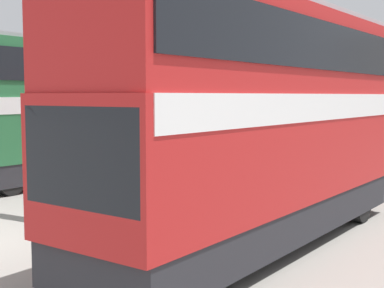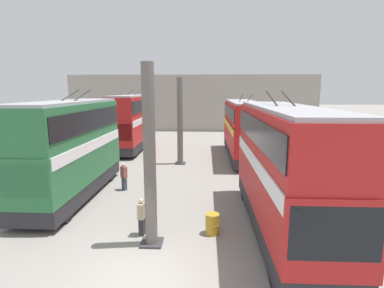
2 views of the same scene
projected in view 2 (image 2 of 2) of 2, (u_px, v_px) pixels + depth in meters
ground_plane at (139, 279)px, 9.45m from camera, size 240.00×240.00×0.00m
depot_back_wall at (192, 103)px, 43.15m from camera, size 0.50×36.00×8.09m
support_column_near at (150, 161)px, 11.08m from camera, size 0.83×0.83×6.88m
support_column_far at (180, 123)px, 23.82m from camera, size 0.83×0.83×6.88m
bus_left_near at (284, 162)px, 12.22m from camera, size 10.26×2.54×5.88m
bus_left_far at (242, 126)px, 26.32m from camera, size 11.34×2.54×5.59m
bus_right_mid at (71, 144)px, 16.29m from camera, size 9.33×2.54×5.96m
bus_right_far at (132, 119)px, 29.63m from camera, size 9.85×2.54×6.04m
person_by_right_row at (124, 176)px, 17.80m from camera, size 0.47×0.46×1.65m
person_aisle_foreground at (142, 216)px, 12.23m from camera, size 0.44×0.28×1.58m
oil_drum at (212, 224)px, 12.40m from camera, size 0.60×0.60×0.87m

